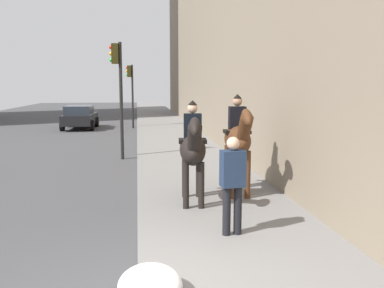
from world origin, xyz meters
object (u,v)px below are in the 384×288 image
Objects in this scene: traffic_light_far_curb at (131,86)px; pedestrian_greeting at (233,179)px; car_mid_lane at (80,117)px; traffic_light_near_curb at (118,82)px; mounted_horse_far at (238,139)px; mounted_horse_near at (193,148)px.

pedestrian_greeting is at bearing -174.23° from traffic_light_far_curb.
car_mid_lane is 0.93× the size of traffic_light_near_curb.
mounted_horse_far is 16.91m from traffic_light_far_curb.
traffic_light_far_curb is at bearing -1.49° from traffic_light_near_curb.
mounted_horse_far is 2.70m from pedestrian_greeting.
mounted_horse_near is at bearing -163.60° from car_mid_lane.
car_mid_lane is (17.27, 4.67, -0.58)m from mounted_horse_near.
traffic_light_far_curb reaches higher than mounted_horse_far.
mounted_horse_near is at bearing 6.47° from pedestrian_greeting.
traffic_light_far_curb is at bearing -88.79° from car_mid_lane.
mounted_horse_far is at bearing -152.61° from traffic_light_near_curb.
mounted_horse_far is at bearing -159.50° from car_mid_lane.
traffic_light_near_curb is 1.06× the size of traffic_light_far_curb.
traffic_light_near_curb reaches higher than mounted_horse_near.
car_mid_lane is (16.66, 5.82, -0.68)m from mounted_horse_far.
car_mid_lane is at bearing 89.96° from traffic_light_far_curb.
pedestrian_greeting is at bearing -163.93° from car_mid_lane.
traffic_light_far_curb reaches higher than car_mid_lane.
traffic_light_near_curb reaches higher than car_mid_lane.
mounted_horse_far reaches higher than mounted_horse_near.
car_mid_lane is 11.50m from traffic_light_near_curb.
mounted_horse_far is 6.56m from traffic_light_near_curb.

